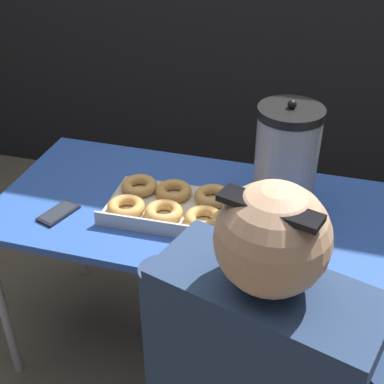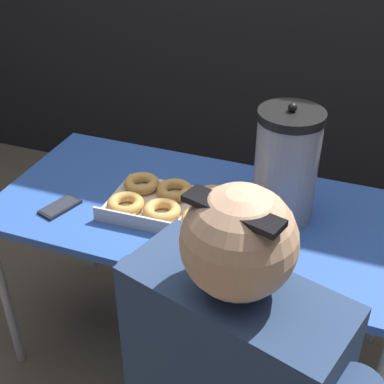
% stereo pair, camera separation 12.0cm
% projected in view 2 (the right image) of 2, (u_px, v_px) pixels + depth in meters
% --- Properties ---
extents(ground_plane, '(12.00, 12.00, 0.00)m').
position_uv_depth(ground_plane, '(199.00, 349.00, 2.19)').
color(ground_plane, brown).
extents(folding_table, '(1.40, 0.68, 0.70)m').
position_uv_depth(folding_table, '(200.00, 220.00, 1.83)').
color(folding_table, '#2D56B2').
rests_on(folding_table, ground).
extents(donut_box, '(0.43, 0.31, 0.05)m').
position_uv_depth(donut_box, '(169.00, 203.00, 1.79)').
color(donut_box, beige).
rests_on(donut_box, folding_table).
extents(coffee_urn, '(0.21, 0.23, 0.40)m').
position_uv_depth(coffee_urn, '(286.00, 165.00, 1.68)').
color(coffee_urn, '#939399').
rests_on(coffee_urn, folding_table).
extents(cell_phone, '(0.11, 0.15, 0.01)m').
position_uv_depth(cell_phone, '(60.00, 207.00, 1.80)').
color(cell_phone, black).
rests_on(cell_phone, folding_table).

